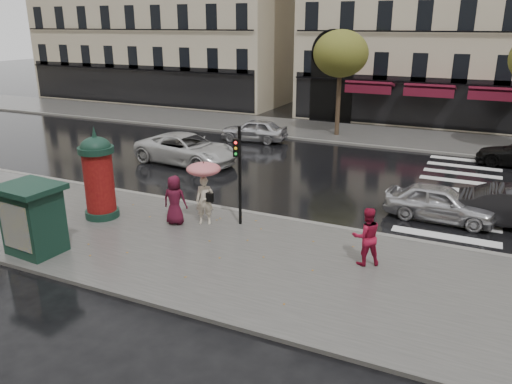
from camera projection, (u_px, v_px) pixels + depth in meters
The scene contains 16 objects.
ground at pixel (238, 250), 16.18m from camera, with size 160.00×160.00×0.00m, color black.
near_sidewalk at pixel (231, 255), 15.74m from camera, with size 90.00×7.00×0.12m, color #474744.
far_sidewalk at pixel (371, 135), 32.45m from camera, with size 90.00×6.00×0.12m, color #474744.
near_kerb at pixel (274, 217), 18.73m from camera, with size 90.00×0.25×0.14m, color slate.
far_kerb at pixel (359, 145), 29.88m from camera, with size 90.00×0.25×0.14m, color slate.
zebra_crossing at pixel (458, 190), 22.00m from camera, with size 3.60×11.75×0.01m, color silver.
tree_far_left at pixel (341, 54), 30.76m from camera, with size 3.40×3.40×6.64m.
woman_umbrella at pixel (204, 183), 17.55m from camera, with size 1.21×1.21×2.33m.
woman_red at pixel (366, 236), 14.73m from camera, with size 0.87×0.68×1.79m, color maroon.
man_burgundy at pixel (175, 200), 17.75m from camera, with size 0.87×0.57×1.79m, color #4C0F22.
morris_column at pixel (98, 174), 18.15m from camera, with size 1.27×1.27×3.43m.
traffic_light at pixel (239, 166), 17.26m from camera, with size 0.22×0.33×3.56m.
newsstand at pixel (33, 218), 15.45m from camera, with size 1.96×1.69×2.21m.
car_silver at pixel (440, 203), 18.48m from camera, with size 1.60×3.98×1.36m, color #B6B6BB.
car_white at pixel (187, 149), 25.94m from camera, with size 2.57×5.58×1.55m, color silver.
car_far_silver at pixel (254, 130), 30.86m from camera, with size 1.65×4.11×1.40m, color silver.
Camera 1 is at (6.78, -13.07, 6.99)m, focal length 35.00 mm.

